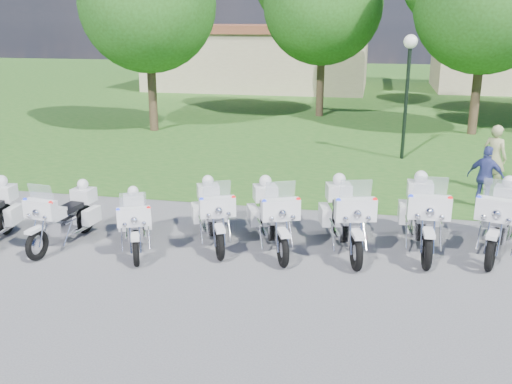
% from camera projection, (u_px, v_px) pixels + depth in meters
% --- Properties ---
extents(ground, '(100.00, 100.00, 0.00)m').
position_uv_depth(ground, '(279.00, 257.00, 11.30)').
color(ground, '#525257').
rests_on(ground, ground).
extents(grass_lawn, '(100.00, 48.00, 0.01)m').
position_uv_depth(grass_lawn, '(348.00, 92.00, 36.57)').
color(grass_lawn, '#22571B').
rests_on(grass_lawn, ground).
extents(motorcycle_1, '(0.89, 2.20, 1.48)m').
position_uv_depth(motorcycle_1, '(65.00, 215.00, 11.84)').
color(motorcycle_1, black).
rests_on(motorcycle_1, ground).
extents(motorcycle_2, '(1.21, 1.96, 1.40)m').
position_uv_depth(motorcycle_2, '(135.00, 222.00, 11.56)').
color(motorcycle_2, black).
rests_on(motorcycle_2, ground).
extents(motorcycle_3, '(1.32, 2.16, 1.55)m').
position_uv_depth(motorcycle_3, '(213.00, 213.00, 11.90)').
color(motorcycle_3, black).
rests_on(motorcycle_3, ground).
extents(motorcycle_4, '(1.35, 2.29, 1.62)m').
position_uv_depth(motorcycle_4, '(272.00, 215.00, 11.64)').
color(motorcycle_4, black).
rests_on(motorcycle_4, ground).
extents(motorcycle_5, '(1.23, 2.47, 1.69)m').
position_uv_depth(motorcycle_5, '(346.00, 216.00, 11.53)').
color(motorcycle_5, black).
rests_on(motorcycle_5, ground).
extents(motorcycle_6, '(0.88, 2.59, 1.74)m').
position_uv_depth(motorcycle_6, '(423.00, 214.00, 11.57)').
color(motorcycle_6, black).
rests_on(motorcycle_6, ground).
extents(motorcycle_7, '(1.32, 2.46, 1.71)m').
position_uv_depth(motorcycle_7, '(501.00, 218.00, 11.38)').
color(motorcycle_7, black).
rests_on(motorcycle_7, ground).
extents(lamp_post, '(0.44, 0.44, 4.04)m').
position_uv_depth(lamp_post, '(409.00, 66.00, 18.30)').
color(lamp_post, black).
rests_on(lamp_post, ground).
extents(building_west, '(14.56, 8.32, 4.10)m').
position_uv_depth(building_west, '(260.00, 56.00, 38.07)').
color(building_west, tan).
rests_on(building_west, ground).
extents(bystander_a, '(0.78, 0.74, 1.80)m').
position_uv_depth(bystander_a, '(494.00, 158.00, 15.46)').
color(bystander_a, tan).
rests_on(bystander_a, ground).
extents(bystander_c, '(0.98, 0.74, 1.55)m').
position_uv_depth(bystander_c, '(486.00, 177.00, 14.05)').
color(bystander_c, '#394288').
rests_on(bystander_c, ground).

